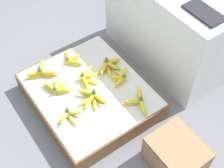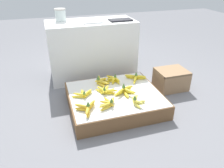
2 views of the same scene
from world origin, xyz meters
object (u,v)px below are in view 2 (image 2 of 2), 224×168
wooden_crate (171,79)px  foam_tray_white (92,22)px  banana_bunch_back_right (136,77)px  banana_bunch_middle_midleft (106,91)px  banana_bunch_middle_midright (125,91)px  banana_bunch_front_midright (137,101)px  glass_jar (60,15)px  banana_bunch_middle_left (83,94)px  banana_bunch_front_left (87,108)px  banana_bunch_front_midleft (108,103)px  banana_bunch_back_midleft (101,81)px  banana_bunch_back_midright (113,79)px

wooden_crate → foam_tray_white: size_ratio=1.53×
banana_bunch_back_right → foam_tray_white: (-0.38, 0.51, 0.55)m
banana_bunch_middle_midleft → banana_bunch_middle_midright: 0.20m
banana_bunch_front_midright → glass_jar: size_ratio=1.49×
banana_bunch_middle_midright → banana_bunch_back_right: 0.34m
wooden_crate → banana_bunch_middle_midright: 0.71m
banana_bunch_middle_left → banana_bunch_middle_midleft: size_ratio=1.12×
wooden_crate → banana_bunch_back_right: 0.46m
foam_tray_white → banana_bunch_front_left: bearing=-106.4°
banana_bunch_middle_midright → foam_tray_white: (-0.15, 0.77, 0.55)m
banana_bunch_front_midleft → glass_jar: bearing=103.3°
banana_bunch_front_midleft → foam_tray_white: 1.09m
banana_bunch_front_left → foam_tray_white: bearing=73.6°
wooden_crate → banana_bunch_back_midleft: bearing=175.9°
banana_bunch_middle_midright → banana_bunch_middle_left: bearing=170.4°
banana_bunch_front_midright → banana_bunch_middle_left: (-0.46, 0.28, -0.00)m
wooden_crate → banana_bunch_front_midright: (-0.63, -0.43, 0.07)m
banana_bunch_front_left → wooden_crate: bearing=20.0°
banana_bunch_middle_midright → banana_bunch_back_midleft: size_ratio=1.01×
banana_bunch_front_midleft → banana_bunch_back_midleft: size_ratio=0.81×
foam_tray_white → banana_bunch_front_midleft: bearing=-94.6°
banana_bunch_middle_left → banana_bunch_middle_midright: size_ratio=0.97×
wooden_crate → banana_bunch_front_midright: banana_bunch_front_midright is taller
banana_bunch_front_left → banana_bunch_middle_left: 0.26m
banana_bunch_middle_left → banana_bunch_back_midleft: size_ratio=0.98×
banana_bunch_back_midright → banana_bunch_middle_left: bearing=-150.7°
wooden_crate → banana_bunch_back_midright: size_ratio=1.83×
wooden_crate → banana_bunch_front_left: bearing=-160.0°
banana_bunch_back_right → glass_jar: glass_jar is taller
banana_bunch_back_midright → banana_bunch_back_right: 0.26m
banana_bunch_front_left → banana_bunch_back_right: size_ratio=0.96×
wooden_crate → banana_bunch_front_left: (-1.11, -0.40, 0.07)m
banana_bunch_back_right → glass_jar: 1.18m
foam_tray_white → wooden_crate: bearing=-33.6°
banana_bunch_back_midright → foam_tray_white: 0.74m
banana_bunch_front_left → banana_bunch_middle_midright: 0.47m
banana_bunch_middle_left → glass_jar: bearing=94.8°
banana_bunch_middle_midleft → foam_tray_white: (0.04, 0.69, 0.55)m
foam_tray_white → banana_bunch_back_midleft: bearing=-94.0°
banana_bunch_middle_midleft → wooden_crate: bearing=9.6°
banana_bunch_front_left → banana_bunch_back_midleft: bearing=62.1°
banana_bunch_middle_midright → foam_tray_white: foam_tray_white is taller
banana_bunch_front_left → banana_bunch_middle_midright: (0.43, 0.19, -0.00)m
wooden_crate → banana_bunch_back_midleft: banana_bunch_back_midleft is taller
banana_bunch_middle_midleft → banana_bunch_back_midright: bearing=54.7°
banana_bunch_front_midright → foam_tray_white: bearing=101.2°
banana_bunch_front_midright → foam_tray_white: size_ratio=0.94×
banana_bunch_back_midleft → banana_bunch_back_right: size_ratio=0.97×
wooden_crate → foam_tray_white: (-0.83, 0.55, 0.62)m
banana_bunch_front_midleft → banana_bunch_middle_midright: banana_bunch_middle_midright is taller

